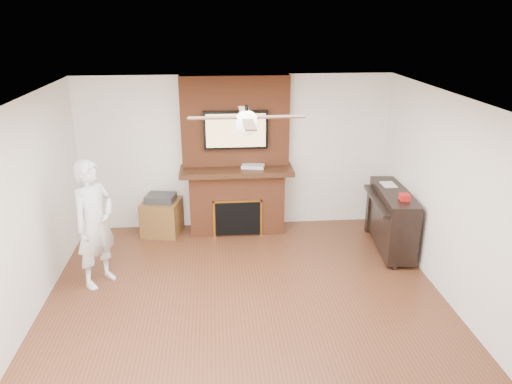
{
  "coord_description": "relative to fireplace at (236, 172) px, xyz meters",
  "views": [
    {
      "loc": [
        -0.35,
        -5.07,
        3.4
      ],
      "look_at": [
        0.17,
        0.9,
        1.23
      ],
      "focal_mm": 35.0,
      "sensor_mm": 36.0,
      "label": 1
    }
  ],
  "objects": [
    {
      "name": "tv",
      "position": [
        0.0,
        -0.05,
        0.68
      ],
      "size": [
        1.0,
        0.08,
        0.6
      ],
      "color": "black",
      "rests_on": "fireplace"
    },
    {
      "name": "piano",
      "position": [
        2.27,
        -0.94,
        -0.5
      ],
      "size": [
        0.65,
        1.45,
        1.02
      ],
      "rotation": [
        0.0,
        0.0,
        -0.09
      ],
      "color": "black",
      "rests_on": "ground"
    },
    {
      "name": "side_table",
      "position": [
        -1.22,
        -0.07,
        -0.69
      ],
      "size": [
        0.68,
        0.68,
        0.66
      ],
      "rotation": [
        0.0,
        0.0,
        -0.2
      ],
      "color": "brown",
      "rests_on": "ground"
    },
    {
      "name": "person",
      "position": [
        -1.9,
        -1.6,
        -0.14
      ],
      "size": [
        0.7,
        0.75,
        1.7
      ],
      "primitive_type": "imported",
      "rotation": [
        0.0,
        0.0,
        0.95
      ],
      "color": "silver",
      "rests_on": "ground"
    },
    {
      "name": "candle_orange",
      "position": [
        -0.06,
        -0.21,
        -0.93
      ],
      "size": [
        0.07,
        0.07,
        0.12
      ],
      "primitive_type": "cylinder",
      "color": "orange",
      "rests_on": "ground"
    },
    {
      "name": "cable_box",
      "position": [
        0.26,
        -0.1,
        0.11
      ],
      "size": [
        0.38,
        0.27,
        0.05
      ],
      "primitive_type": "cube",
      "rotation": [
        0.0,
        0.0,
        -0.21
      ],
      "color": "silver",
      "rests_on": "fireplace"
    },
    {
      "name": "candle_blue",
      "position": [
        0.18,
        -0.22,
        -0.95
      ],
      "size": [
        0.06,
        0.06,
        0.08
      ],
      "primitive_type": "cylinder",
      "color": "#3A4FAF",
      "rests_on": "ground"
    },
    {
      "name": "fireplace",
      "position": [
        0.0,
        0.0,
        0.0
      ],
      "size": [
        1.78,
        0.64,
        2.5
      ],
      "color": "brown",
      "rests_on": "ground"
    },
    {
      "name": "ceiling_fan",
      "position": [
        -0.0,
        -2.55,
        1.34
      ],
      "size": [
        1.21,
        1.21,
        0.31
      ],
      "color": "black",
      "rests_on": "room_shell"
    },
    {
      "name": "candle_cream",
      "position": [
        0.13,
        -0.25,
        -0.95
      ],
      "size": [
        0.08,
        0.08,
        0.1
      ],
      "primitive_type": "cylinder",
      "color": "#C3B39B",
      "rests_on": "ground"
    },
    {
      "name": "room_shell",
      "position": [
        0.0,
        -2.55,
        0.25
      ],
      "size": [
        5.36,
        5.86,
        2.86
      ],
      "color": "#4E2817",
      "rests_on": "ground"
    }
  ]
}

